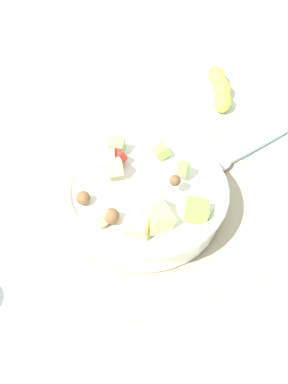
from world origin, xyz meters
The scene contains 5 objects.
ground_plane centered at (0.00, 0.00, 0.00)m, with size 2.40×2.40×0.00m, color silver.
placemat centered at (0.00, 0.00, 0.00)m, with size 0.42×0.35×0.01m, color tan.
salad_bowl centered at (0.00, 0.00, 0.04)m, with size 0.26×0.26×0.09m.
serving_spoon centered at (-0.21, -0.06, 0.01)m, with size 0.24×0.10×0.01m.
banana_whole centered at (-0.26, -0.25, 0.02)m, with size 0.08×0.15×0.04m.
Camera 1 is at (0.14, 0.42, 0.52)m, focal length 40.22 mm.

